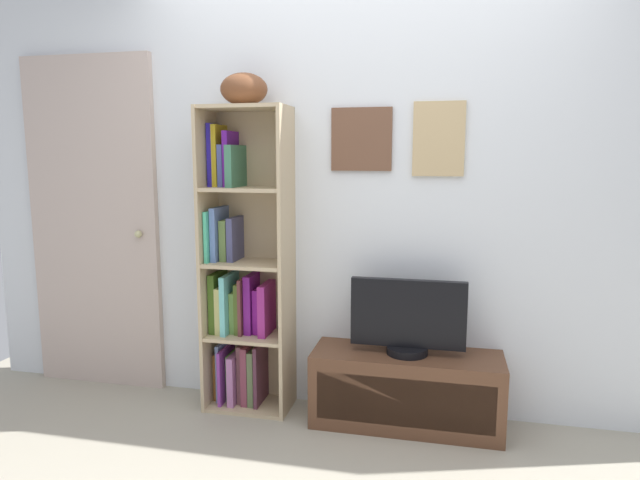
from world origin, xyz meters
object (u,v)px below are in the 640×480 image
door (94,225)px  bookshelf (242,280)px  tv_stand (406,389)px  football (244,89)px  television (408,319)px

door → bookshelf: bearing=-5.1°
tv_stand → door: size_ratio=0.49×
football → door: door is taller
bookshelf → door: (-1.00, 0.09, 0.28)m
tv_stand → door: (-1.95, 0.15, 0.82)m
bookshelf → tv_stand: (0.95, -0.06, -0.54)m
bookshelf → tv_stand: bearing=-3.8°
television → football: bearing=178.2°
tv_stand → television: 0.40m
bookshelf → television: (0.95, -0.06, -0.15)m
television → door: 2.01m
door → tv_stand: bearing=-4.5°
tv_stand → door: bearing=175.5°
bookshelf → door: door is taller
football → tv_stand: size_ratio=0.25×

